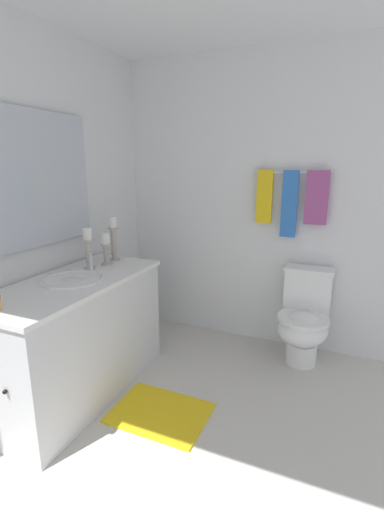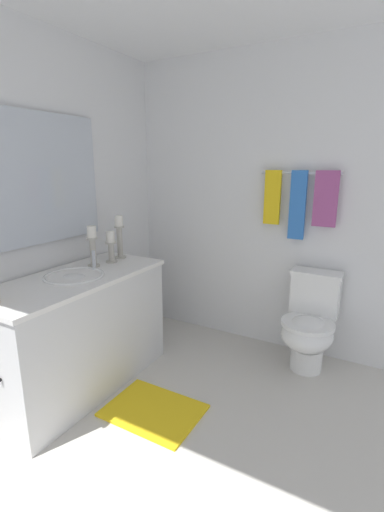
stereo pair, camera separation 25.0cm
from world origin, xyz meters
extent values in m
cube|color=beige|center=(0.00, 0.00, -0.01)|extent=(2.63, 2.66, 0.02)
cube|color=white|center=(0.00, 1.33, 1.23)|extent=(2.63, 0.04, 2.45)
cube|color=white|center=(-1.31, 0.00, 1.23)|extent=(0.04, 2.66, 2.45)
cube|color=silver|center=(-0.99, 0.03, 0.39)|extent=(0.55, 1.28, 0.79)
cube|color=white|center=(-0.99, 0.03, 0.80)|extent=(0.58, 1.31, 0.03)
sphere|color=black|center=(-0.89, -0.62, 0.43)|extent=(0.02, 0.02, 0.02)
ellipsoid|color=white|center=(-0.99, 0.03, 0.77)|extent=(0.38, 0.30, 0.11)
torus|color=white|center=(-0.99, 0.03, 0.82)|extent=(0.40, 0.40, 0.02)
cylinder|color=silver|center=(-0.99, 0.22, 0.89)|extent=(0.02, 0.02, 0.14)
cube|color=silver|center=(-1.27, 0.03, 1.46)|extent=(0.02, 1.06, 0.87)
cylinder|color=#B7B2A5|center=(-1.04, 0.57, 0.82)|extent=(0.09, 0.09, 0.01)
cylinder|color=#B7B2A5|center=(-1.04, 0.57, 0.94)|extent=(0.04, 0.04, 0.25)
cylinder|color=#B7B2A5|center=(-1.04, 0.57, 1.07)|extent=(0.08, 0.08, 0.01)
cylinder|color=white|center=(-1.04, 0.57, 1.12)|extent=(0.06, 0.06, 0.08)
cylinder|color=#B7B2A5|center=(-1.02, 0.43, 0.82)|extent=(0.09, 0.09, 0.01)
cylinder|color=#B7B2A5|center=(-1.02, 0.43, 0.89)|extent=(0.04, 0.04, 0.15)
cylinder|color=#B7B2A5|center=(-1.02, 0.43, 0.97)|extent=(0.08, 0.08, 0.01)
cylinder|color=white|center=(-1.02, 0.43, 1.02)|extent=(0.06, 0.06, 0.08)
cylinder|color=#B7B2A5|center=(-1.05, 0.28, 0.82)|extent=(0.09, 0.09, 0.01)
cylinder|color=#B7B2A5|center=(-1.05, 0.28, 0.92)|extent=(0.04, 0.04, 0.21)
cylinder|color=#B7B2A5|center=(-1.05, 0.28, 1.03)|extent=(0.08, 0.08, 0.01)
cylinder|color=white|center=(-1.05, 0.28, 1.08)|extent=(0.06, 0.06, 0.08)
cylinder|color=white|center=(0.38, 1.03, 0.09)|extent=(0.24, 0.24, 0.18)
ellipsoid|color=white|center=(0.38, 0.98, 0.32)|extent=(0.38, 0.46, 0.24)
cylinder|color=white|center=(0.38, 0.98, 0.40)|extent=(0.39, 0.39, 0.03)
cube|color=white|center=(0.38, 1.20, 0.56)|extent=(0.36, 0.17, 0.32)
cube|color=white|center=(0.38, 1.20, 0.73)|extent=(0.38, 0.19, 0.03)
cylinder|color=silver|center=(0.18, 1.27, 1.49)|extent=(0.61, 0.02, 0.02)
cube|color=yellow|center=(-0.02, 1.25, 1.30)|extent=(0.13, 0.03, 0.43)
cube|color=blue|center=(0.18, 1.25, 1.24)|extent=(0.12, 0.03, 0.53)
cube|color=#A54C8C|center=(0.38, 1.25, 1.30)|extent=(0.17, 0.03, 0.42)
cube|color=yellow|center=(-0.36, 0.03, 0.01)|extent=(0.60, 0.44, 0.02)
camera|label=1|loc=(0.61, -1.70, 1.54)|focal=25.11mm
camera|label=2|loc=(0.83, -1.59, 1.54)|focal=25.11mm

